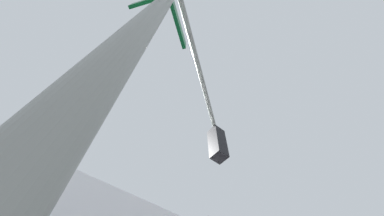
{
  "coord_description": "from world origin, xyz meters",
  "views": [
    {
      "loc": [
        -6.53,
        -7.09,
        0.91
      ],
      "look_at": [
        -5.69,
        -6.07,
        2.96
      ],
      "focal_mm": 20.18,
      "sensor_mm": 36.0,
      "label": 1
    }
  ],
  "objects": [
    {
      "name": "traffic_signal_near",
      "position": [
        -5.42,
        -5.95,
        3.63
      ],
      "size": [
        3.06,
        2.3,
        5.15
      ],
      "color": "slate",
      "rests_on": "ground_plane"
    }
  ]
}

